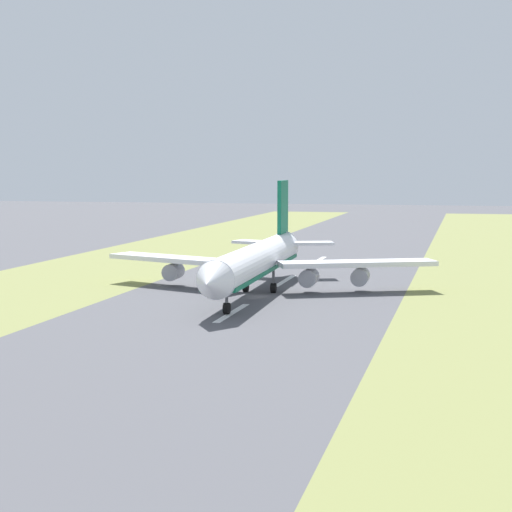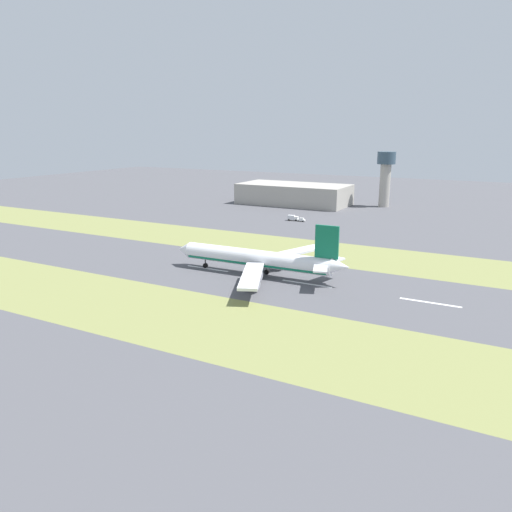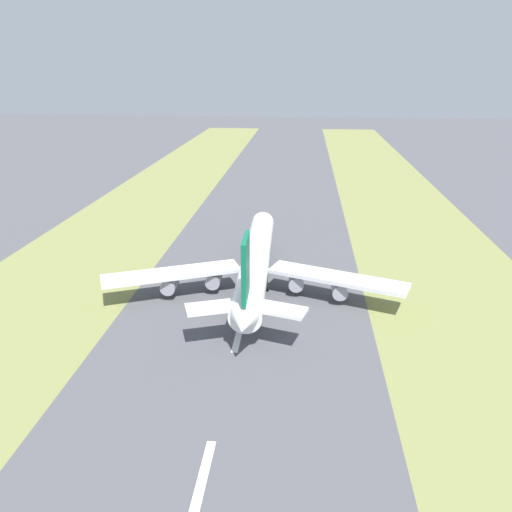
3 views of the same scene
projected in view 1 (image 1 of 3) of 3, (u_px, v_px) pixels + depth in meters
name	position (u px, v px, depth m)	size (l,w,h in m)	color
ground_plane	(259.00, 297.00, 151.62)	(800.00, 800.00, 0.00)	#4C4C51
grass_median_east	(29.00, 288.00, 162.40)	(40.00, 600.00, 0.01)	olive
centreline_dash_near	(318.00, 260.00, 211.64)	(1.20, 18.00, 0.01)	silver
centreline_dash_mid	(285.00, 281.00, 173.01)	(1.20, 18.00, 0.01)	silver
centreline_dash_far	(232.00, 313.00, 134.39)	(1.20, 18.00, 0.01)	silver
airplane_main_jet	(258.00, 260.00, 155.20)	(64.11, 67.12, 20.20)	white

